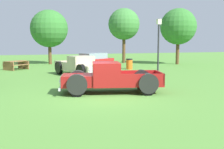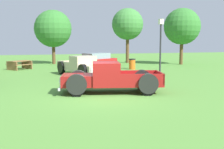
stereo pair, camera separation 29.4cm
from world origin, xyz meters
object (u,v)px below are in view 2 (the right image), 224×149
(oak_tree_west, at_px, (182,27))
(oak_tree_center, at_px, (53,29))
(lamp_post_near, at_px, (160,46))
(picnic_table, at_px, (20,64))
(pickup_truck_foreground, at_px, (105,78))
(pickup_truck_behind_left, at_px, (83,67))
(sedan_distant_b, at_px, (96,60))
(trash_can, at_px, (132,64))
(oak_tree_east, at_px, (128,24))

(oak_tree_west, distance_m, oak_tree_center, 13.92)
(oak_tree_west, bearing_deg, lamp_post_near, -128.19)
(picnic_table, bearing_deg, pickup_truck_foreground, -70.24)
(pickup_truck_foreground, relative_size, lamp_post_near, 1.26)
(oak_tree_center, bearing_deg, oak_tree_west, -18.46)
(lamp_post_near, distance_m, picnic_table, 12.73)
(pickup_truck_foreground, xyz_separation_m, pickup_truck_behind_left, (0.11, 6.46, -0.02))
(sedan_distant_b, xyz_separation_m, oak_tree_west, (9.74, 1.18, 3.31))
(trash_can, bearing_deg, lamp_post_near, -88.48)
(pickup_truck_foreground, xyz_separation_m, sedan_distant_b, (2.28, 12.08, 0.02))
(lamp_post_near, distance_m, trash_can, 5.52)
(picnic_table, bearing_deg, sedan_distant_b, -4.60)
(lamp_post_near, bearing_deg, oak_tree_east, 81.37)
(trash_can, height_order, oak_tree_center, oak_tree_center)
(pickup_truck_behind_left, relative_size, oak_tree_east, 0.81)
(sedan_distant_b, distance_m, oak_tree_center, 7.27)
(pickup_truck_behind_left, relative_size, trash_can, 5.34)
(pickup_truck_foreground, distance_m, picnic_table, 13.42)
(picnic_table, height_order, oak_tree_east, oak_tree_east)
(pickup_truck_behind_left, distance_m, picnic_table, 7.73)
(lamp_post_near, xyz_separation_m, picnic_table, (-9.82, 7.93, -1.66))
(picnic_table, bearing_deg, pickup_truck_behind_left, -53.02)
(lamp_post_near, xyz_separation_m, oak_tree_west, (6.73, 8.56, 1.90))
(oak_tree_east, distance_m, oak_tree_center, 8.37)
(pickup_truck_foreground, bearing_deg, oak_tree_east, 67.09)
(sedan_distant_b, height_order, lamp_post_near, lamp_post_near)
(trash_can, xyz_separation_m, oak_tree_west, (6.87, 3.30, 3.57))
(lamp_post_near, bearing_deg, sedan_distant_b, 112.18)
(sedan_distant_b, distance_m, picnic_table, 6.84)
(pickup_truck_foreground, bearing_deg, pickup_truck_behind_left, 89.02)
(lamp_post_near, distance_m, oak_tree_west, 11.05)
(oak_tree_west, bearing_deg, oak_tree_center, 161.54)
(sedan_distant_b, distance_m, trash_can, 3.57)
(sedan_distant_b, height_order, oak_tree_east, oak_tree_east)
(oak_tree_center, bearing_deg, trash_can, -50.61)
(oak_tree_east, xyz_separation_m, oak_tree_west, (4.89, -3.61, -0.36))
(pickup_truck_foreground, height_order, lamp_post_near, lamp_post_near)
(trash_can, relative_size, oak_tree_east, 0.15)
(lamp_post_near, height_order, oak_tree_center, oak_tree_center)
(pickup_truck_foreground, xyz_separation_m, lamp_post_near, (5.29, 4.71, 1.44))
(sedan_distant_b, bearing_deg, trash_can, -36.44)
(pickup_truck_foreground, height_order, oak_tree_east, oak_tree_east)
(lamp_post_near, bearing_deg, pickup_truck_foreground, -138.32)
(pickup_truck_foreground, height_order, sedan_distant_b, pickup_truck_foreground)
(lamp_post_near, relative_size, oak_tree_east, 0.66)
(oak_tree_east, distance_m, oak_tree_west, 6.09)
(oak_tree_west, bearing_deg, sedan_distant_b, -173.08)
(trash_can, relative_size, oak_tree_west, 0.16)
(sedan_distant_b, bearing_deg, picnic_table, 175.40)
(picnic_table, relative_size, oak_tree_east, 0.37)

